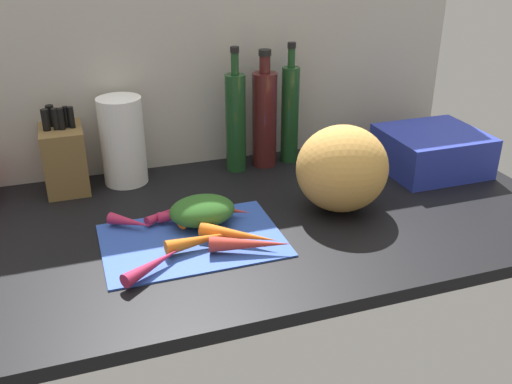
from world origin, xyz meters
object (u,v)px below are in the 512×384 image
carrot_2 (202,240)px  carrot_7 (226,210)px  carrot_4 (169,212)px  dish_rack (431,151)px  bottle_2 (290,113)px  knife_block (64,157)px  carrot_3 (154,264)px  carrot_1 (239,235)px  carrot_5 (200,212)px  bottle_0 (236,121)px  bottle_1 (264,118)px  carrot_0 (130,222)px  carrot_8 (251,244)px  winter_squash (342,168)px  carrot_6 (180,216)px  paper_towel_roll (123,141)px  cutting_board (192,239)px

carrot_2 → carrot_7: (9.06, 12.25, -0.26)cm
carrot_4 → dish_rack: size_ratio=0.49×
carrot_2 → bottle_2: size_ratio=0.47×
carrot_2 → knife_block: size_ratio=0.72×
carrot_3 → carrot_4: size_ratio=1.17×
carrot_1 → carrot_5: size_ratio=1.23×
bottle_0 → bottle_1: bottle_0 is taller
carrot_0 → knife_block: knife_block is taller
bottle_0 → bottle_1: 8.91cm
carrot_8 → winter_squash: winter_squash is taller
carrot_6 → dish_rack: size_ratio=0.38×
carrot_2 → paper_towel_roll: 44.35cm
cutting_board → carrot_8: size_ratio=2.26×
carrot_2 → dish_rack: dish_rack is taller
paper_towel_roll → bottle_1: (40.11, -0.46, 2.48)cm
carrot_3 → carrot_4: (7.36, 22.37, -0.33)cm
carrot_1 → carrot_4: carrot_1 is taller
carrot_6 → carrot_7: (11.23, -0.91, 0.06)cm
carrot_4 → bottle_0: (24.51, 24.32, 12.52)cm
carrot_5 → carrot_2: bearing=-101.9°
carrot_1 → carrot_7: carrot_1 is taller
cutting_board → carrot_5: 10.39cm
carrot_2 → bottle_2: bottle_2 is taller
carrot_5 → carrot_8: carrot_8 is taller
bottle_0 → carrot_1: bearing=-106.4°
carrot_2 → carrot_8: carrot_8 is taller
carrot_7 → bottle_0: bearing=68.3°
bottle_0 → dish_rack: bottle_0 is taller
cutting_board → winter_squash: 40.33cm
carrot_2 → bottle_2: 57.36cm
paper_towel_roll → bottle_2: 48.20cm
knife_block → bottle_0: bottle_0 is taller
carrot_5 → carrot_7: (6.16, -1.42, 0.01)cm
cutting_board → carrot_2: carrot_2 is taller
carrot_2 → knife_block: (-26.28, 42.67, 6.52)cm
carrot_0 → carrot_5: bearing=-0.2°
carrot_3 → knife_block: size_ratio=0.68×
winter_squash → knife_block: bearing=151.9°
paper_towel_roll → carrot_1: bearing=-65.9°
carrot_6 → winter_squash: winter_squash is taller
carrot_1 → bottle_0: size_ratio=0.50×
carrot_4 → knife_block: bearing=129.8°
carrot_6 → carrot_7: 11.27cm
paper_towel_roll → dish_rack: size_ratio=0.89×
winter_squash → carrot_8: bearing=-153.6°
carrot_1 → winter_squash: (29.37, 9.27, 8.14)cm
cutting_board → paper_towel_roll: 40.50cm
paper_towel_roll → cutting_board: bearing=-75.5°
carrot_5 → carrot_7: 6.32cm
paper_towel_roll → dish_rack: 86.43cm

